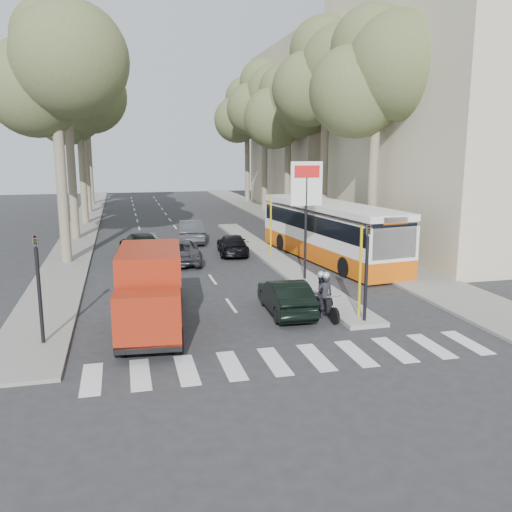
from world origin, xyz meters
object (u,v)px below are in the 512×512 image
Objects in this scene: silver_hatchback at (161,282)px; city_bus at (329,230)px; dark_hatchback at (286,297)px; motorcycle at (323,296)px; red_truck at (150,291)px.

city_bus is at bearing -150.85° from silver_hatchback.
silver_hatchback is 0.94× the size of dark_hatchback.
motorcycle is at bearing -119.81° from city_bus.
dark_hatchback is at bearing 140.91° from silver_hatchback.
red_truck is 2.65× the size of motorcycle.
motorcycle reaches higher than silver_hatchback.
silver_hatchback is 7.06m from motorcycle.
city_bus is (10.39, 10.09, 0.20)m from red_truck.
silver_hatchback is 5.66m from dark_hatchback.
silver_hatchback is 11.20m from city_bus.
city_bus reaches higher than red_truck.
dark_hatchback is at bearing 143.54° from motorcycle.
city_bus reaches higher than motorcycle.
silver_hatchback is at bearing -157.65° from city_bus.
red_truck is at bearing 177.15° from motorcycle.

